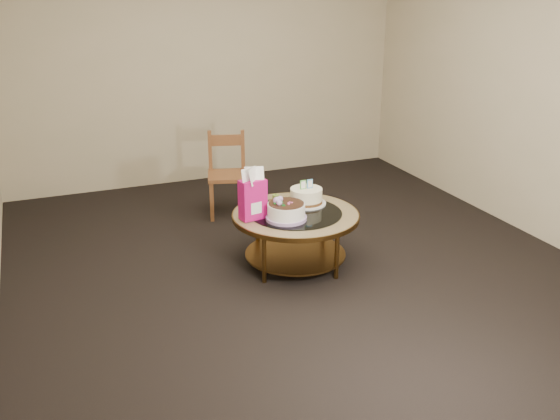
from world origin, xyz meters
name	(u,v)px	position (x,y,z in m)	size (l,w,h in m)	color
ground	(295,264)	(0.00, 0.00, 0.00)	(5.00, 5.00, 0.00)	black
room_walls	(297,75)	(0.00, 0.00, 1.54)	(4.52, 5.02, 2.61)	#BEAD8F
coffee_table	(296,222)	(0.00, 0.00, 0.38)	(1.02, 1.02, 0.46)	brown
decorated_cake	(286,212)	(-0.13, -0.11, 0.52)	(0.32, 0.32, 0.18)	#AB88C0
cream_cake	(306,196)	(0.16, 0.15, 0.52)	(0.33, 0.33, 0.21)	white
gift_bag	(253,194)	(-0.36, 0.01, 0.66)	(0.22, 0.17, 0.40)	#C11271
pillar_candle	(276,200)	(-0.07, 0.26, 0.49)	(0.11, 0.11, 0.08)	#D2BA56
dining_chair	(227,174)	(-0.15, 1.32, 0.41)	(0.46, 0.46, 0.81)	brown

